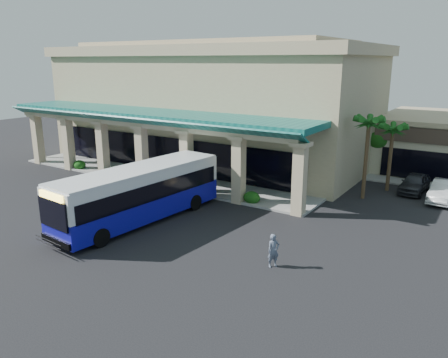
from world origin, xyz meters
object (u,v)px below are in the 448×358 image
Objects in this scene: pedestrian at (273,251)px; car_white at (444,191)px; transit_bus at (140,195)px; car_silver at (415,183)px.

pedestrian reaches higher than car_white.
transit_bus is 2.89× the size of car_silver.
car_silver is at bearing 55.26° from transit_bus.
transit_bus is at bearing -133.93° from car_white.
pedestrian is 0.37× the size of car_white.
car_silver is (3.33, 16.91, -0.11)m from pedestrian.
car_white is at bearing 48.58° from transit_bus.
transit_bus is at bearing -126.58° from car_silver.
transit_bus is 9.80m from pedestrian.
car_silver is 2.48m from car_white.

